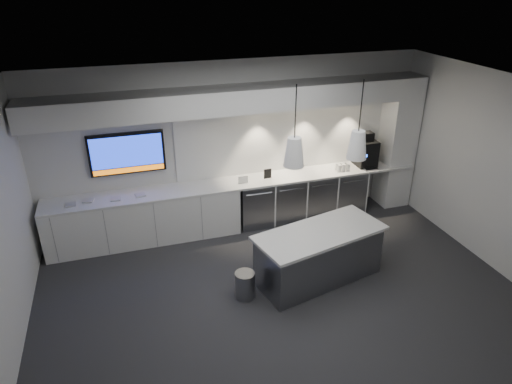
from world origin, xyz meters
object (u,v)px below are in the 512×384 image
object	(u,v)px
wall_tv	(127,153)
bin	(245,285)
island	(319,255)
coffee_machine	(366,152)

from	to	relation	value
wall_tv	bin	bearing A→B (deg)	-59.28
wall_tv	bin	xyz separation A→B (m)	(1.38, -2.32, -1.35)
island	coffee_machine	xyz separation A→B (m)	(1.84, 1.98, 0.75)
bin	wall_tv	bearing A→B (deg)	120.72
bin	coffee_machine	world-z (taller)	coffee_machine
wall_tv	island	distance (m)	3.59
bin	island	bearing A→B (deg)	4.51
island	coffee_machine	bearing A→B (deg)	33.81
wall_tv	coffee_machine	xyz separation A→B (m)	(4.42, -0.25, -0.39)
coffee_machine	bin	bearing A→B (deg)	-144.21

